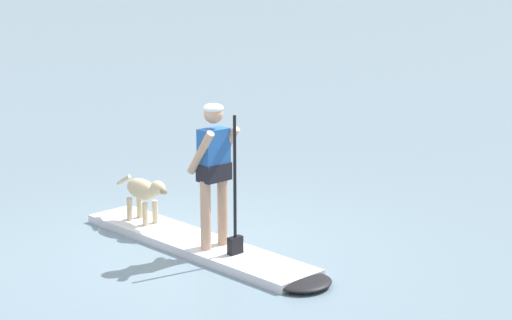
{
  "coord_description": "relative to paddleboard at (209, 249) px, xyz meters",
  "views": [
    {
      "loc": [
        7.83,
        -6.79,
        3.54
      ],
      "look_at": [
        0.0,
        1.0,
        0.9
      ],
      "focal_mm": 64.79,
      "sensor_mm": 36.0,
      "label": 1
    }
  ],
  "objects": [
    {
      "name": "ground_plane",
      "position": [
        -0.23,
        0.0,
        -0.05
      ],
      "size": [
        400.0,
        400.0,
        0.0
      ],
      "primitive_type": "plane",
      "color": "slate"
    },
    {
      "name": "person_paddler",
      "position": [
        0.12,
        -0.0,
        1.01
      ],
      "size": [
        0.6,
        0.47,
        1.67
      ],
      "color": "tan",
      "rests_on": "paddleboard"
    },
    {
      "name": "paddleboard",
      "position": [
        0.0,
        0.0,
        0.0
      ],
      "size": [
        3.76,
        0.71,
        0.1
      ],
      "color": "silver",
      "rests_on": "ground_plane"
    },
    {
      "name": "dog",
      "position": [
        -1.21,
        0.01,
        0.45
      ],
      "size": [
        1.0,
        0.23,
        0.59
      ],
      "color": "#CCB78C",
      "rests_on": "paddleboard"
    }
  ]
}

